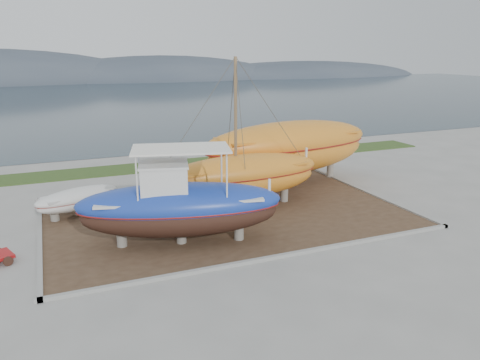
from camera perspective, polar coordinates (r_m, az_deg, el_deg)
name	(u,v)px	position (r m, az deg, el deg)	size (l,w,h in m)	color
ground	(257,240)	(21.41, 2.04, -7.32)	(140.00, 140.00, 0.00)	gray
dirt_patch	(225,212)	(24.85, -1.79, -3.96)	(18.00, 12.00, 0.06)	#422D1E
curb_frame	(225,211)	(24.83, -1.79, -3.86)	(18.60, 12.60, 0.15)	gray
grass_strip	(171,165)	(35.41, -8.42, 1.83)	(44.00, 3.00, 0.08)	#284219
sea	(94,99)	(88.70, -17.33, 9.43)	(260.00, 100.00, 0.04)	#1A2A35
mountain_ridge	(74,81)	(143.41, -19.59, 11.30)	(200.00, 36.00, 20.00)	#333D49
blue_caique	(180,196)	(20.40, -7.33, -2.00)	(8.94, 2.79, 4.30)	#1A39A4
white_dinghy	(78,202)	(25.65, -19.11, -2.54)	(4.50, 1.69, 1.35)	silver
orange_sailboat	(243,135)	(24.57, 0.42, 5.52)	(8.88, 2.62, 7.97)	orange
orange_bare_hull	(289,154)	(29.70, 6.02, 3.18)	(11.90, 3.57, 3.90)	orange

